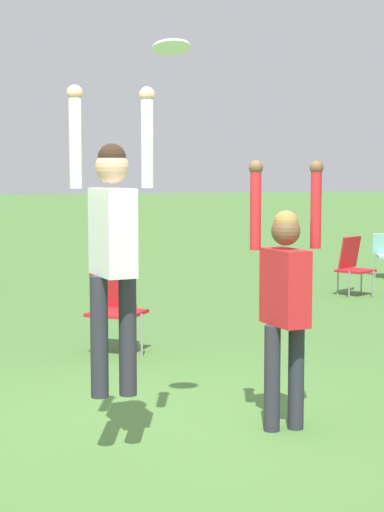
{
  "coord_description": "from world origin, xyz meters",
  "views": [
    {
      "loc": [
        -1.35,
        -5.94,
        1.94
      ],
      "look_at": [
        0.27,
        0.06,
        1.3
      ],
      "focal_mm": 60.0,
      "sensor_mm": 36.0,
      "label": 1
    }
  ],
  "objects_px": {
    "person_jumping": "(113,235)",
    "frisbee": "(171,47)",
    "camping_chair_1": "(353,262)",
    "person_defending": "(285,290)",
    "camping_chair_2": "(115,304)"
  },
  "relations": [
    {
      "from": "person_jumping",
      "to": "camping_chair_2",
      "type": "bearing_deg",
      "value": -19.61
    },
    {
      "from": "camping_chair_2",
      "to": "person_jumping",
      "type": "bearing_deg",
      "value": 115.69
    },
    {
      "from": "person_defending",
      "to": "camping_chair_1",
      "type": "xyz_separation_m",
      "value": [
        3.5,
        6.13,
        -0.55
      ]
    },
    {
      "from": "person_defending",
      "to": "frisbee",
      "type": "bearing_deg",
      "value": -88.2
    },
    {
      "from": "person_jumping",
      "to": "frisbee",
      "type": "relative_size",
      "value": 7.91
    },
    {
      "from": "person_jumping",
      "to": "person_defending",
      "type": "xyz_separation_m",
      "value": [
        1.31,
        0.22,
        -0.45
      ]
    },
    {
      "from": "person_jumping",
      "to": "camping_chair_1",
      "type": "xyz_separation_m",
      "value": [
        4.81,
        6.35,
        -1.0
      ]
    },
    {
      "from": "person_jumping",
      "to": "person_defending",
      "type": "distance_m",
      "value": 1.4
    },
    {
      "from": "frisbee",
      "to": "camping_chair_1",
      "type": "bearing_deg",
      "value": 55.13
    },
    {
      "from": "person_jumping",
      "to": "frisbee",
      "type": "bearing_deg",
      "value": -93.98
    },
    {
      "from": "person_jumping",
      "to": "person_defending",
      "type": "bearing_deg",
      "value": -90.0
    },
    {
      "from": "frisbee",
      "to": "camping_chair_2",
      "type": "relative_size",
      "value": 0.31
    },
    {
      "from": "person_defending",
      "to": "frisbee",
      "type": "relative_size",
      "value": 7.64
    },
    {
      "from": "camping_chair_1",
      "to": "camping_chair_2",
      "type": "distance_m",
      "value": 5.26
    },
    {
      "from": "frisbee",
      "to": "camping_chair_1",
      "type": "distance_m",
      "value": 8.02
    }
  ]
}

